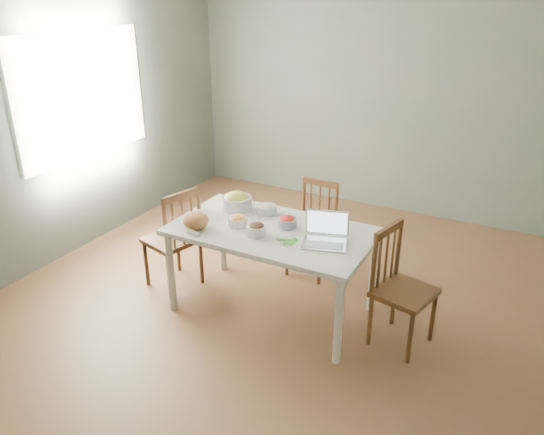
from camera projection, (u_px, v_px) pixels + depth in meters
The scene contains 20 objects.
floor at pixel (300, 311), 4.39m from camera, with size 5.00×5.00×0.00m, color brown.
wall_back at pixel (399, 96), 5.85m from camera, with size 5.00×0.00×2.70m, color slate.
wall_front at pixel (0, 346), 1.82m from camera, with size 5.00×0.00×2.70m, color slate.
wall_left at pixel (60, 117), 4.91m from camera, with size 0.00×5.00×2.70m, color slate.
window_left at pixel (84, 96), 5.08m from camera, with size 0.04×1.60×1.20m, color white.
dining_table at pixel (272, 270), 4.27m from camera, with size 1.57×0.88×0.74m, color white, non-canonical shape.
chair_far at pixel (311, 230), 4.81m from camera, with size 0.38×0.36×0.87m, color #442B13, non-canonical shape.
chair_left at pixel (172, 237), 4.60m from camera, with size 0.41×0.39×0.93m, color #442B13, non-canonical shape.
chair_right at pixel (405, 290), 3.83m from camera, with size 0.41×0.39×0.92m, color #442B13, non-canonical shape.
bread_boule at pixel (196, 221), 4.11m from camera, with size 0.20×0.20×0.13m, color #BB8047.
butter_stick at pixel (194, 233), 4.01m from camera, with size 0.11×0.03×0.03m, color silver.
bowl_squash at pixel (237, 201), 4.46m from camera, with size 0.26×0.26×0.15m, color #F6F44C, non-canonical shape.
bowl_carrot at pixel (238, 220), 4.17m from camera, with size 0.16×0.16×0.09m, color orange, non-canonical shape.
bowl_onion at pixel (267, 208), 4.38m from camera, with size 0.16×0.16×0.09m, color silver, non-canonical shape.
bowl_mushroom at pixel (256, 229), 4.00m from camera, with size 0.15×0.15×0.10m, color black, non-canonical shape.
bowl_redpep at pixel (287, 222), 4.14m from camera, with size 0.15×0.15×0.09m, color #AF280F, non-canonical shape.
bowl_broccoli at pixel (322, 222), 4.15m from camera, with size 0.13×0.13×0.08m, color black, non-canonical shape.
flatbread at pixel (329, 221), 4.24m from camera, with size 0.19×0.19×0.02m, color beige.
basil_bunch at pixel (286, 240), 3.93m from camera, with size 0.19×0.19×0.02m, color #1E5815, non-canonical shape.
laptop at pixel (325, 231), 3.83m from camera, with size 0.33×0.26×0.23m, color silver, non-canonical shape.
Camera 1 is at (1.52, -3.37, 2.50)m, focal length 34.89 mm.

